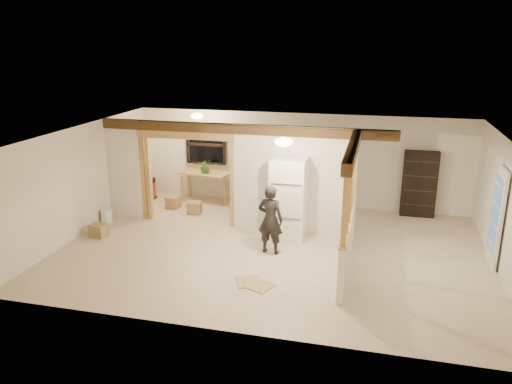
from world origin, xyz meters
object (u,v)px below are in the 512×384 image
(woman, at_px, (270,220))
(bookshelf, at_px, (419,184))
(shop_vac, at_px, (149,188))
(work_table, at_px, (207,187))
(refrigerator, at_px, (289,199))

(woman, distance_m, bookshelf, 4.49)
(shop_vac, bearing_deg, work_table, 4.48)
(work_table, xyz_separation_m, bookshelf, (5.64, 0.17, 0.43))
(refrigerator, relative_size, bookshelf, 1.11)
(shop_vac, relative_size, bookshelf, 0.35)
(woman, height_order, bookshelf, bookshelf)
(shop_vac, distance_m, bookshelf, 7.36)
(refrigerator, distance_m, bookshelf, 3.72)
(work_table, relative_size, bookshelf, 0.78)
(woman, height_order, work_table, woman)
(shop_vac, bearing_deg, bookshelf, 2.37)
(refrigerator, distance_m, woman, 0.97)
(woman, distance_m, work_table, 3.93)
(shop_vac, bearing_deg, woman, -34.69)
(refrigerator, relative_size, shop_vac, 3.19)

